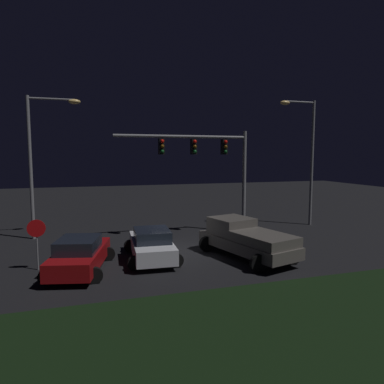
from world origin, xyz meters
TOP-DOWN VIEW (x-y plane):
  - ground_plane at (0.00, 0.00)m, footprint 80.00×80.00m
  - grass_median at (0.00, -9.46)m, footprint 25.72×7.01m
  - pickup_truck at (2.78, -2.26)m, footprint 3.81×5.74m
  - car_sedan at (-4.94, -2.19)m, footprint 3.14×4.70m
  - car_sedan_far at (-1.67, -1.35)m, footprint 2.66×4.50m
  - traffic_signal_gantry at (2.73, 2.88)m, footprint 8.32×0.56m
  - street_lamp_left at (-7.03, 4.87)m, footprint 3.02×0.44m
  - street_lamp_right at (10.28, 3.69)m, footprint 2.76×0.44m
  - stop_sign at (-6.70, -1.42)m, footprint 0.76×0.08m

SIDE VIEW (x-z plane):
  - ground_plane at x=0.00m, z-range 0.00..0.00m
  - grass_median at x=0.00m, z-range 0.00..0.10m
  - car_sedan at x=-4.94m, z-range -0.02..1.49m
  - car_sedan_far at x=-1.67m, z-range -0.02..1.49m
  - pickup_truck at x=2.78m, z-range 0.10..1.90m
  - stop_sign at x=-6.70m, z-range 0.45..2.68m
  - traffic_signal_gantry at x=2.73m, z-range 1.65..8.15m
  - street_lamp_left at x=-7.03m, z-range 1.11..9.52m
  - street_lamp_right at x=10.28m, z-range 1.10..9.86m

